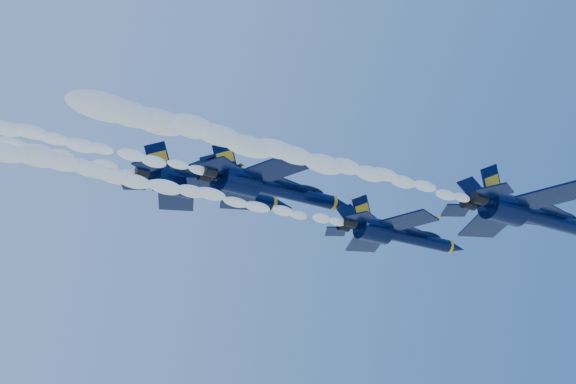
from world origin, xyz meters
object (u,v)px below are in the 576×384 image
jet_third (271,187)px  jet_fourth (207,188)px  jet_second (398,234)px  jet_lead (531,215)px

jet_third → jet_fourth: bearing=122.2°
jet_second → jet_fourth: jet_fourth is taller
jet_lead → jet_third: bearing=147.4°
jet_fourth → jet_third: bearing=-57.8°
jet_lead → jet_second: jet_lead is taller
jet_lead → jet_second: bearing=129.9°
jet_lead → jet_third: jet_third is taller
jet_lead → jet_second: size_ratio=1.17×
jet_third → jet_fourth: size_ratio=0.93×
jet_second → jet_third: jet_third is taller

